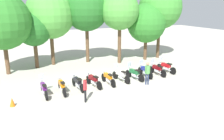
% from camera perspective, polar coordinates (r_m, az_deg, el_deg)
% --- Properties ---
extents(ground_plane, '(80.00, 80.00, 0.00)m').
position_cam_1_polar(ground_plane, '(17.69, 0.65, -3.21)').
color(ground_plane, '#BCB7A8').
extents(motorcycle_0, '(0.62, 2.19, 1.37)m').
position_cam_1_polar(motorcycle_0, '(15.69, -16.91, -4.51)').
color(motorcycle_0, black).
rests_on(motorcycle_0, ground_plane).
extents(motorcycle_1, '(0.62, 2.19, 0.99)m').
position_cam_1_polar(motorcycle_1, '(15.90, -12.62, -3.98)').
color(motorcycle_1, black).
rests_on(motorcycle_1, ground_plane).
extents(motorcycle_2, '(0.62, 2.19, 0.99)m').
position_cam_1_polar(motorcycle_2, '(16.38, -8.69, -3.16)').
color(motorcycle_2, black).
rests_on(motorcycle_2, ground_plane).
extents(motorcycle_3, '(0.73, 2.16, 0.99)m').
position_cam_1_polar(motorcycle_3, '(16.74, -4.77, -2.59)').
color(motorcycle_3, black).
rests_on(motorcycle_3, ground_plane).
extents(motorcycle_4, '(0.62, 2.19, 0.99)m').
position_cam_1_polar(motorcycle_4, '(17.19, -1.02, -2.03)').
color(motorcycle_4, black).
rests_on(motorcycle_4, ground_plane).
extents(motorcycle_5, '(0.73, 2.16, 1.37)m').
position_cam_1_polar(motorcycle_5, '(17.88, 2.21, -1.28)').
color(motorcycle_5, black).
rests_on(motorcycle_5, ground_plane).
extents(motorcycle_6, '(0.75, 2.15, 1.37)m').
position_cam_1_polar(motorcycle_6, '(18.37, 5.65, -0.86)').
color(motorcycle_6, black).
rests_on(motorcycle_6, ground_plane).
extents(motorcycle_7, '(0.62, 2.19, 1.37)m').
position_cam_1_polar(motorcycle_7, '(19.24, 8.33, -0.17)').
color(motorcycle_7, black).
rests_on(motorcycle_7, ground_plane).
extents(motorcycle_8, '(0.62, 2.19, 1.37)m').
position_cam_1_polar(motorcycle_8, '(19.85, 11.33, 0.19)').
color(motorcycle_8, black).
rests_on(motorcycle_8, ground_plane).
extents(motorcycle_9, '(0.72, 2.16, 1.37)m').
position_cam_1_polar(motorcycle_9, '(20.82, 13.48, 0.81)').
color(motorcycle_9, black).
rests_on(motorcycle_9, ground_plane).
extents(person_0, '(0.29, 0.40, 1.67)m').
position_cam_1_polar(person_0, '(14.06, -6.83, -4.35)').
color(person_0, black).
rests_on(person_0, ground_plane).
extents(person_1, '(0.40, 0.30, 1.76)m').
position_cam_1_polar(person_1, '(17.17, 8.96, -0.38)').
color(person_1, '#232D4C').
rests_on(person_1, ground_plane).
extents(tree_0, '(4.80, 4.80, 6.98)m').
position_cam_1_polar(tree_0, '(21.14, -26.15, 11.04)').
color(tree_0, brown).
rests_on(tree_0, ground_plane).
extents(tree_1, '(3.30, 3.30, 5.43)m').
position_cam_1_polar(tree_1, '(22.39, -19.23, 9.86)').
color(tree_1, brown).
rests_on(tree_1, ground_plane).
extents(tree_2, '(4.68, 4.68, 7.31)m').
position_cam_1_polar(tree_2, '(23.09, -15.46, 13.34)').
color(tree_2, brown).
rests_on(tree_2, ground_plane).
extents(tree_3, '(4.50, 4.50, 7.76)m').
position_cam_1_polar(tree_3, '(23.55, -6.53, 15.12)').
color(tree_3, brown).
rests_on(tree_3, ground_plane).
extents(tree_4, '(3.84, 3.84, 7.26)m').
position_cam_1_polar(tree_4, '(23.02, 1.97, 14.75)').
color(tree_4, brown).
rests_on(tree_4, ground_plane).
extents(tree_5, '(4.19, 4.19, 6.10)m').
position_cam_1_polar(tree_5, '(24.85, 8.69, 11.64)').
color(tree_5, brown).
rests_on(tree_5, ground_plane).
extents(tree_6, '(4.71, 4.71, 7.95)m').
position_cam_1_polar(tree_6, '(26.06, 12.10, 15.17)').
color(tree_6, brown).
rests_on(tree_6, ground_plane).
extents(traffic_cone, '(0.32, 0.32, 0.55)m').
position_cam_1_polar(traffic_cone, '(14.87, -23.95, -7.42)').
color(traffic_cone, orange).
rests_on(traffic_cone, ground_plane).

